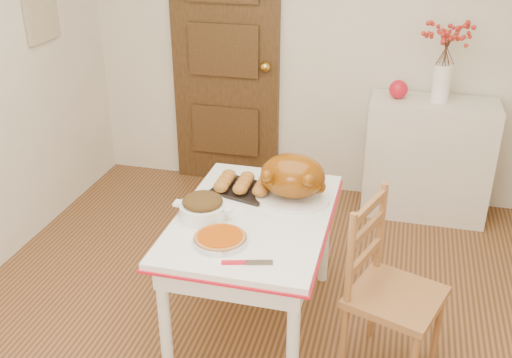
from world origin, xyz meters
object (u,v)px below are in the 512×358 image
(kitchen_table, at_px, (254,270))
(pumpkin_pie, at_px, (220,238))
(sideboard, at_px, (428,159))
(chair_oak, at_px, (396,293))
(turkey_platter, at_px, (293,178))

(kitchen_table, relative_size, pumpkin_pie, 4.51)
(sideboard, distance_m, kitchen_table, 1.78)
(chair_oak, relative_size, turkey_platter, 2.27)
(sideboard, xyz_separation_m, turkey_platter, (-0.75, -1.33, 0.38))
(sideboard, bearing_deg, turkey_platter, -119.33)
(sideboard, height_order, pumpkin_pie, sideboard)
(chair_oak, xyz_separation_m, pumpkin_pie, (-0.84, -0.12, 0.25))
(sideboard, relative_size, pumpkin_pie, 3.44)
(kitchen_table, xyz_separation_m, turkey_platter, (0.16, 0.21, 0.47))
(chair_oak, distance_m, turkey_platter, 0.79)
(turkey_platter, height_order, pumpkin_pie, turkey_platter)
(sideboard, height_order, kitchen_table, sideboard)
(sideboard, relative_size, chair_oak, 0.95)
(pumpkin_pie, bearing_deg, sideboard, 61.66)
(sideboard, relative_size, kitchen_table, 0.76)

